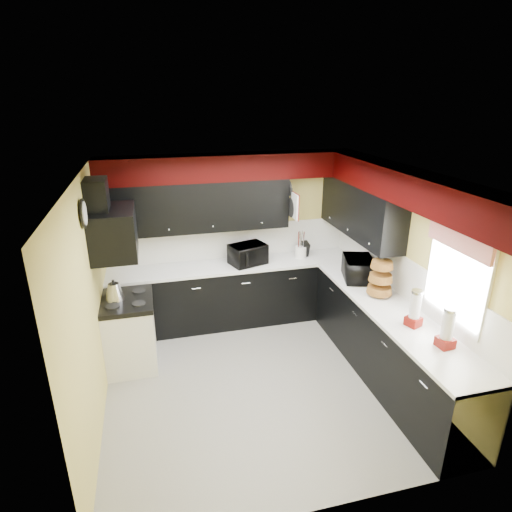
{
  "coord_description": "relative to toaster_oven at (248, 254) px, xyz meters",
  "views": [
    {
      "loc": [
        -1.11,
        -4.18,
        3.28
      ],
      "look_at": [
        0.15,
        0.81,
        1.3
      ],
      "focal_mm": 30.0,
      "sensor_mm": 36.0,
      "label": 1
    }
  ],
  "objects": [
    {
      "name": "splash_right",
      "position": [
        1.59,
        -1.46,
        0.1
      ],
      "size": [
        0.02,
        3.6,
        0.5
      ],
      "primitive_type": "cube",
      "color": "white",
      "rests_on": "counter_right"
    },
    {
      "name": "valance",
      "position": [
        1.53,
        -2.36,
        0.86
      ],
      "size": [
        0.04,
        0.88,
        0.2
      ],
      "primitive_type": "cube",
      "color": "red",
      "rests_on": "wall_right"
    },
    {
      "name": "upper_right",
      "position": [
        1.43,
        -0.56,
        0.71
      ],
      "size": [
        0.35,
        1.8,
        0.7
      ],
      "primitive_type": "cube",
      "color": "black",
      "rests_on": "wall_right"
    },
    {
      "name": "ceiling",
      "position": [
        -0.2,
        -1.46,
        1.41
      ],
      "size": [
        3.6,
        3.6,
        0.06
      ],
      "primitive_type": "cube",
      "color": "white",
      "rests_on": "wall_back"
    },
    {
      "name": "soffit_back",
      "position": [
        -0.2,
        0.16,
        1.24
      ],
      "size": [
        3.6,
        0.36,
        0.35
      ],
      "primitive_type": "cube",
      "color": "black",
      "rests_on": "wall_back"
    },
    {
      "name": "pan_low",
      "position": [
        0.62,
        0.22,
        0.63
      ],
      "size": [
        0.03,
        0.24,
        0.42
      ],
      "primitive_type": null,
      "color": "black",
      "rests_on": "upper_back"
    },
    {
      "name": "dispenser_b",
      "position": [
        1.37,
        -2.6,
        0.05
      ],
      "size": [
        0.16,
        0.16,
        0.4
      ],
      "primitive_type": null,
      "rotation": [
        0.0,
        0.0,
        0.11
      ],
      "color": "#570000",
      "rests_on": "counter_right"
    },
    {
      "name": "window",
      "position": [
        1.59,
        -2.36,
        0.46
      ],
      "size": [
        0.03,
        0.86,
        0.96
      ],
      "primitive_type": null,
      "color": "white",
      "rests_on": "wall_right"
    },
    {
      "name": "clock",
      "position": [
        -1.97,
        -1.21,
        1.06
      ],
      "size": [
        0.03,
        0.3,
        0.3
      ],
      "primitive_type": null,
      "color": "black",
      "rests_on": "wall_left"
    },
    {
      "name": "kettle",
      "position": [
        -1.83,
        -0.68,
        -0.06
      ],
      "size": [
        0.3,
        0.3,
        0.21
      ],
      "primitive_type": null,
      "rotation": [
        0.0,
        0.0,
        0.38
      ],
      "color": "#B3B2B7",
      "rests_on": "cooktop"
    },
    {
      "name": "pan_top",
      "position": [
        0.62,
        0.09,
        0.91
      ],
      "size": [
        0.03,
        0.22,
        0.4
      ],
      "primitive_type": null,
      "color": "black",
      "rests_on": "upper_back"
    },
    {
      "name": "wall_back",
      "position": [
        -0.2,
        0.34,
        0.16
      ],
      "size": [
        3.6,
        0.06,
        2.5
      ],
      "primitive_type": "cube",
      "color": "#E0C666",
      "rests_on": "ground"
    },
    {
      "name": "stove",
      "position": [
        -1.7,
        -0.71,
        -0.66
      ],
      "size": [
        0.6,
        0.75,
        0.86
      ],
      "primitive_type": "cube",
      "color": "white",
      "rests_on": "ground"
    },
    {
      "name": "counter_right",
      "position": [
        1.3,
        -1.76,
        -0.17
      ],
      "size": [
        0.64,
        3.02,
        0.04
      ],
      "primitive_type": "cube",
      "color": "white",
      "rests_on": "cab_right"
    },
    {
      "name": "utensil_crock",
      "position": [
        0.83,
        0.05,
        -0.06
      ],
      "size": [
        0.21,
        0.21,
        0.18
      ],
      "primitive_type": "cylinder",
      "rotation": [
        0.0,
        0.0,
        -0.26
      ],
      "color": "white",
      "rests_on": "counter_back"
    },
    {
      "name": "toaster_oven",
      "position": [
        0.0,
        0.0,
        0.0
      ],
      "size": [
        0.61,
        0.55,
        0.29
      ],
      "primitive_type": "imported",
      "rotation": [
        0.0,
        0.0,
        0.32
      ],
      "color": "black",
      "rests_on": "counter_back"
    },
    {
      "name": "wall_left",
      "position": [
        -2.0,
        -1.46,
        0.16
      ],
      "size": [
        0.06,
        3.6,
        2.5
      ],
      "primitive_type": "cube",
      "color": "#E0C666",
      "rests_on": "ground"
    },
    {
      "name": "splash_back",
      "position": [
        -0.2,
        0.33,
        0.1
      ],
      "size": [
        3.6,
        0.02,
        0.5
      ],
      "primitive_type": "cube",
      "color": "white",
      "rests_on": "counter_back"
    },
    {
      "name": "cooktop",
      "position": [
        -1.7,
        -0.71,
        -0.2
      ],
      "size": [
        0.62,
        0.77,
        0.06
      ],
      "primitive_type": "cube",
      "color": "black",
      "rests_on": "stove"
    },
    {
      "name": "deco_plate",
      "position": [
        1.57,
        -1.81,
        1.16
      ],
      "size": [
        0.03,
        0.24,
        0.24
      ],
      "primitive_type": null,
      "color": "white",
      "rests_on": "wall_right"
    },
    {
      "name": "baskets",
      "position": [
        1.32,
        -1.41,
        0.09
      ],
      "size": [
        0.27,
        0.27,
        0.5
      ],
      "primitive_type": null,
      "color": "brown",
      "rests_on": "upper_right"
    },
    {
      "name": "soffit_right",
      "position": [
        1.42,
        -1.64,
        1.24
      ],
      "size": [
        0.36,
        3.24,
        0.35
      ],
      "primitive_type": "cube",
      "color": "black",
      "rests_on": "wall_right"
    },
    {
      "name": "cut_board",
      "position": [
        0.63,
        -0.16,
        0.71
      ],
      "size": [
        0.03,
        0.26,
        0.35
      ],
      "primitive_type": "cube",
      "color": "white",
      "rests_on": "upper_back"
    },
    {
      "name": "ground",
      "position": [
        -0.2,
        -1.46,
        -1.09
      ],
      "size": [
        3.6,
        3.6,
        0.0
      ],
      "primitive_type": "plane",
      "color": "gray",
      "rests_on": "ground"
    },
    {
      "name": "cab_right",
      "position": [
        1.3,
        -1.76,
        -0.64
      ],
      "size": [
        0.6,
        3.0,
        0.9
      ],
      "primitive_type": "cube",
      "color": "black",
      "rests_on": "ground"
    },
    {
      "name": "upper_back",
      "position": [
        -0.7,
        0.17,
        0.71
      ],
      "size": [
        2.6,
        0.35,
        0.7
      ],
      "primitive_type": "cube",
      "color": "black",
      "rests_on": "wall_back"
    },
    {
      "name": "microwave",
      "position": [
        1.29,
        -0.89,
        0.0
      ],
      "size": [
        0.5,
        0.61,
        0.29
      ],
      "primitive_type": "imported",
      "rotation": [
        0.0,
        0.0,
        1.27
      ],
      "color": "black",
      "rests_on": "counter_right"
    },
    {
      "name": "hood_duct",
      "position": [
        -1.88,
        -0.71,
        1.11
      ],
      "size": [
        0.24,
        0.4,
        0.4
      ],
      "primitive_type": "cube",
      "color": "black",
      "rests_on": "wall_left"
    },
    {
      "name": "knife_block",
      "position": [
        0.9,
        0.09,
        -0.03
      ],
      "size": [
        0.11,
        0.15,
        0.23
      ],
      "primitive_type": "cube",
      "rotation": [
        0.0,
        0.0,
        0.04
      ],
      "color": "black",
      "rests_on": "counter_back"
    },
    {
      "name": "dispenser_a",
      "position": [
        1.31,
        -2.16,
        0.05
      ],
      "size": [
        0.18,
        0.18,
        0.39
      ],
      "primitive_type": null,
      "rotation": [
        0.0,
        0.0,
        0.36
      ],
      "color": "#5D1407",
      "rests_on": "counter_right"
    },
    {
      "name": "pan_mid",
      "position": [
        0.62,
        -0.04,
        0.66
      ],
      "size": [
        0.03,
        0.28,
        0.46
      ],
      "primitive_type": null,
      "color": "black",
      "rests_on": "upper_back"
    },
    {
      "name": "wall_right",
      "position": [
        1.6,
        -1.46,
        0.16
      ],
      "size": [
        0.06,
        3.6,
        2.5
      ],
      "primitive_type": "cube",
      "color": "#E0C666",
      "rests_on": "ground"
    },
    {
      "name": "cab_back",
      "position": [
        -0.2,
        0.04,
        -0.64
      ],
      "size": [
        3.6,
        0.6,
        0.9
      ],
      "primitive_type": "cube",
      "color": "black",
      "rests_on": "ground"
    },
    {
      "name": "hood",
      "position": [
        -1.75,
        -0.71,
        0.69
      ],
      "size": [
        0.5,
        0.78,
        0.55
      ],
      "primitive_type": "cube",
      "color": "black",
      "rests_on": "wall_left"
    },
    {
      "name": "counter_back",
      "position": [
        -0.2,
        0.04,
        -0.17
      ],
      "size": [
        3.62,
        0.64,
        0.04
      ],
      "primitive_type": "cube",
      "color": "white",
      "rests_on": "cab_back"
    }
  ]
}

